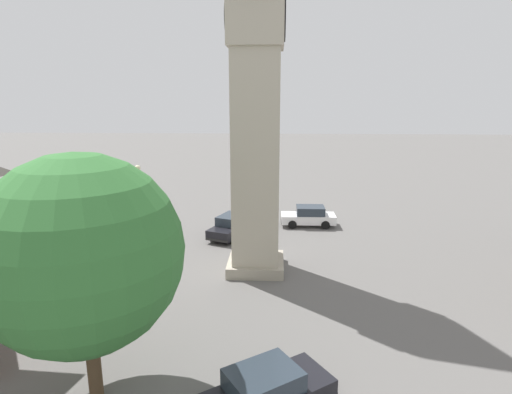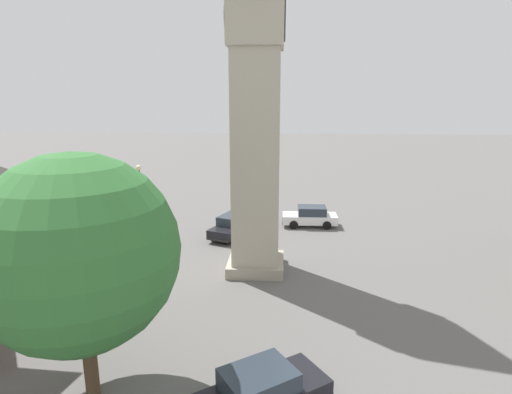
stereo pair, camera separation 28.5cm
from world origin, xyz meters
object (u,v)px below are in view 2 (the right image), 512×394
Objects in this scene: car_red_corner at (310,216)px; tree at (79,253)px; clock_tower at (256,39)px; pedestrian at (59,307)px; car_blue_kerb at (262,392)px; lamp_post at (140,195)px; car_silver_kerb at (232,226)px.

tree reaches higher than car_red_corner.
pedestrian is (-6.79, 7.75, -11.34)m from clock_tower.
pedestrian is 0.21× the size of tree.
pedestrian is at bearing 143.46° from car_red_corner.
car_blue_kerb is at bearing -175.36° from clock_tower.
tree is at bearing -168.03° from lamp_post.
lamp_post is (13.63, 8.29, 2.88)m from car_blue_kerb.
clock_tower reaches higher than tree.
car_blue_kerb is 1.05× the size of car_red_corner.
car_blue_kerb is (-11.00, -0.89, -11.58)m from clock_tower.
lamp_post is (13.15, 2.79, -1.28)m from tree.
car_red_corner is (8.51, -3.59, -11.58)m from clock_tower.
car_red_corner is 12.79m from lamp_post.
car_silver_kerb is 6.31m from car_red_corner.
car_silver_kerb is 1.07× the size of car_red_corner.
car_silver_kerb is at bearing 10.00° from car_blue_kerb.
car_blue_kerb and car_silver_kerb have the same top height.
car_red_corner is at bearing -22.86° from clock_tower.
clock_tower is at bearing -160.16° from car_silver_kerb.
clock_tower is at bearing -48.77° from pedestrian.
clock_tower reaches higher than pedestrian.
tree reaches higher than pedestrian.
clock_tower is at bearing 4.64° from car_blue_kerb.
car_blue_kerb is 0.55× the size of tree.
lamp_post is (-5.89, 10.99, 2.88)m from car_red_corner.
lamp_post is (2.62, 7.40, -8.70)m from clock_tower.
pedestrian is (-12.46, 5.70, 0.25)m from car_silver_kerb.
pedestrian is at bearing 40.05° from tree.
tree is at bearing 156.36° from clock_tower.
car_red_corner is at bearing -61.81° from lamp_post.
pedestrian is (-15.31, 11.34, 0.25)m from car_red_corner.
tree is 1.44× the size of lamp_post.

